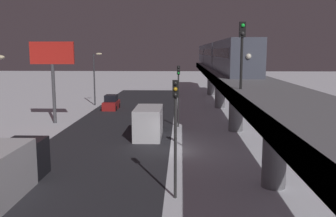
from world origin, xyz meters
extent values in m
plane|color=white|center=(0.00, 0.00, 0.00)|extent=(240.00, 240.00, 0.00)
cube|color=#28282D|center=(5.19, 0.00, 0.00)|extent=(11.00, 93.21, 0.01)
cube|color=slate|center=(-6.64, 0.00, 5.21)|extent=(5.00, 93.21, 0.80)
cube|color=#38383D|center=(-4.26, 0.00, 5.21)|extent=(0.24, 91.34, 0.80)
cylinder|color=slate|center=(-6.64, -38.84, 2.40)|extent=(1.40, 1.40, 4.81)
cylinder|color=slate|center=(-6.64, -23.30, 2.40)|extent=(1.40, 1.40, 4.81)
cylinder|color=slate|center=(-6.64, -7.77, 2.40)|extent=(1.40, 1.40, 4.81)
cylinder|color=slate|center=(-6.64, 7.77, 2.40)|extent=(1.40, 1.40, 4.81)
cube|color=#4C5160|center=(-6.64, -10.75, 7.31)|extent=(2.90, 18.00, 3.40)
cube|color=black|center=(-6.64, -10.75, 7.71)|extent=(2.94, 16.20, 0.90)
cube|color=#4C5160|center=(-6.64, -29.35, 7.31)|extent=(2.90, 18.00, 3.40)
cube|color=black|center=(-6.64, -29.35, 7.71)|extent=(2.94, 16.20, 0.90)
cube|color=#4C5160|center=(-6.64, -47.95, 7.31)|extent=(2.90, 18.00, 3.40)
cube|color=black|center=(-6.64, -47.95, 7.71)|extent=(2.94, 16.20, 0.90)
sphere|color=white|center=(-6.64, -1.70, 7.48)|extent=(0.44, 0.44, 0.44)
cylinder|color=black|center=(-4.82, 6.22, 7.21)|extent=(0.16, 0.16, 3.20)
cube|color=black|center=(-4.82, 6.22, 9.16)|extent=(0.36, 0.28, 0.90)
sphere|color=#19F23F|center=(-4.82, 6.38, 9.39)|extent=(0.22, 0.22, 0.22)
sphere|color=#333333|center=(-4.82, 6.38, 8.93)|extent=(0.22, 0.22, 0.22)
cube|color=#A51E1E|center=(8.39, -21.38, 0.55)|extent=(1.80, 4.10, 1.10)
cube|color=black|center=(8.39, -21.38, 1.54)|extent=(1.58, 1.97, 0.87)
cylinder|color=black|center=(7.53, -20.11, 0.32)|extent=(0.20, 0.64, 0.64)
cylinder|color=black|center=(9.24, -20.11, 0.32)|extent=(0.20, 0.64, 0.64)
cylinder|color=black|center=(7.53, -22.65, 0.32)|extent=(0.20, 0.64, 0.64)
cylinder|color=black|center=(9.24, -22.65, 0.32)|extent=(0.20, 0.64, 0.64)
cube|color=black|center=(1.79, -8.37, 1.20)|extent=(2.30, 2.20, 2.40)
cube|color=silver|center=(1.79, -4.57, 1.40)|extent=(2.40, 5.00, 2.80)
cube|color=black|center=(8.59, 6.44, 1.20)|extent=(2.30, 2.20, 2.40)
cylinder|color=#2D2D2D|center=(-0.91, 9.69, 2.75)|extent=(0.16, 0.16, 5.50)
cube|color=black|center=(-0.91, 9.69, 5.95)|extent=(0.32, 0.32, 0.90)
sphere|color=black|center=(-0.91, 9.87, 6.25)|extent=(0.20, 0.20, 0.20)
sphere|color=yellow|center=(-0.91, 9.87, 5.95)|extent=(0.20, 0.20, 0.20)
sphere|color=black|center=(-0.91, 9.87, 5.65)|extent=(0.20, 0.20, 0.20)
cylinder|color=#2D2D2D|center=(-0.91, -9.65, 2.75)|extent=(0.16, 0.16, 5.50)
cube|color=black|center=(-0.91, -9.65, 5.95)|extent=(0.32, 0.32, 0.90)
sphere|color=black|center=(-0.91, -9.47, 6.25)|extent=(0.20, 0.20, 0.20)
sphere|color=black|center=(-0.91, -9.47, 5.95)|extent=(0.20, 0.20, 0.20)
sphere|color=#19E53F|center=(-0.91, -9.47, 5.65)|extent=(0.20, 0.20, 0.20)
cylinder|color=#4C4C51|center=(12.75, -11.18, 3.25)|extent=(0.36, 0.36, 6.50)
cube|color=red|center=(12.75, -11.18, 7.70)|extent=(4.80, 0.30, 2.40)
cylinder|color=#38383D|center=(11.49, -25.00, 3.75)|extent=(0.20, 0.20, 7.50)
ellipsoid|color=#F4E5B2|center=(10.69, -25.00, 7.50)|extent=(0.90, 0.44, 0.30)
camera|label=1|loc=(-1.21, 28.98, 7.88)|focal=39.92mm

